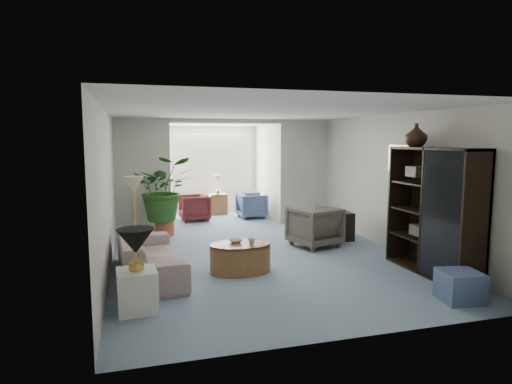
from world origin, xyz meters
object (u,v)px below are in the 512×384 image
object	(u,v)px
coffee_cup	(251,241)
ottoman	(460,286)
floor_lamp	(134,184)
coffee_bowl	(236,241)
end_table	(137,291)
wingback_chair	(314,226)
entertainment_cabinet	(433,211)
table_lamp	(135,241)
sunroom_chair_maroon	(194,208)
coffee_table	(240,258)
framed_picture	(400,159)
sunroom_table	(218,204)
sofa	(150,255)
cabinet_urn	(416,135)
side_table_dark	(340,226)
sunroom_chair_blue	(252,205)
plant_pot	(165,228)

from	to	relation	value
coffee_cup	ottoman	distance (m)	2.91
floor_lamp	coffee_bowl	size ratio (longest dim) A/B	1.66
end_table	wingback_chair	world-z (taller)	wingback_chair
entertainment_cabinet	coffee_bowl	bearing A→B (deg)	161.48
table_lamp	sunroom_chair_maroon	distance (m)	5.81
coffee_table	table_lamp	bearing A→B (deg)	-143.67
floor_lamp	coffee_cup	distance (m)	2.51
framed_picture	end_table	bearing A→B (deg)	-161.41
end_table	sunroom_table	distance (m)	6.72
floor_lamp	coffee_cup	world-z (taller)	floor_lamp
sofa	sunroom_table	xyz separation A→B (m)	(2.01, 5.00, -0.03)
floor_lamp	cabinet_urn	xyz separation A→B (m)	(4.34, -1.95, 0.86)
table_lamp	ottoman	world-z (taller)	table_lamp
floor_lamp	sunroom_table	size ratio (longest dim) A/B	0.64
coffee_cup	sunroom_table	distance (m)	5.33
end_table	wingback_chair	distance (m)	4.06
coffee_bowl	sunroom_table	distance (m)	5.16
side_table_dark	sunroom_chair_blue	xyz separation A→B (m)	(-1.05, 2.95, 0.03)
coffee_table	end_table	bearing A→B (deg)	-143.67
sofa	end_table	xyz separation A→B (m)	(-0.20, -1.35, -0.06)
wingback_chair	ottoman	xyz separation A→B (m)	(0.64, -3.14, -0.19)
side_table_dark	entertainment_cabinet	size ratio (longest dim) A/B	0.30
framed_picture	coffee_cup	bearing A→B (deg)	-170.17
coffee_table	sunroom_chair_maroon	bearing A→B (deg)	91.14
floor_lamp	sunroom_table	distance (m)	4.34
coffee_table	wingback_chair	bearing A→B (deg)	34.50
cabinet_urn	sunroom_chair_blue	bearing A→B (deg)	106.05
side_table_dark	cabinet_urn	size ratio (longest dim) A/B	1.55
coffee_table	sunroom_chair_blue	xyz separation A→B (m)	(1.41, 4.46, 0.09)
ottoman	plant_pot	distance (m)	5.89
end_table	plant_pot	world-z (taller)	end_table
floor_lamp	coffee_table	bearing A→B (deg)	-46.01
framed_picture	plant_pot	xyz separation A→B (m)	(-3.96, 2.54, -1.54)
sofa	ottoman	size ratio (longest dim) A/B	4.50
end_table	ottoman	world-z (taller)	end_table
ottoman	coffee_bowl	bearing A→B (deg)	140.35
coffee_bowl	coffee_table	bearing A→B (deg)	-63.43
framed_picture	table_lamp	bearing A→B (deg)	-161.41
sofa	floor_lamp	world-z (taller)	floor_lamp
floor_lamp	sunroom_chair_blue	size ratio (longest dim) A/B	0.51
table_lamp	framed_picture	bearing A→B (deg)	18.59
cabinet_urn	side_table_dark	bearing A→B (deg)	100.20
coffee_cup	sunroom_chair_blue	distance (m)	4.73
framed_picture	sunroom_chair_blue	xyz separation A→B (m)	(-1.61, 4.06, -1.38)
sofa	framed_picture	bearing A→B (deg)	-91.26
sofa	end_table	bearing A→B (deg)	167.84
framed_picture	floor_lamp	xyz separation A→B (m)	(-4.57, 1.20, -0.45)
floor_lamp	sunroom_chair_maroon	distance (m)	3.34
ottoman	sunroom_chair_blue	bearing A→B (deg)	98.78
sunroom_chair_blue	entertainment_cabinet	bearing A→B (deg)	-167.47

